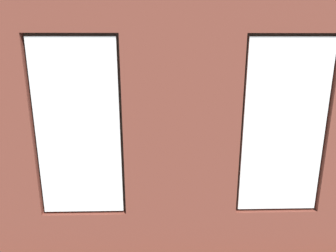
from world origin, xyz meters
TOP-DOWN VIEW (x-y plane):
  - ground_plane at (0.00, 0.00)m, footprint 6.29×5.75m
  - brick_wall_with_windows at (0.00, 2.49)m, footprint 5.69×0.30m
  - white_wall_right at (2.80, 0.20)m, footprint 0.10×4.75m
  - couch_by_window at (0.76, 1.85)m, footprint 1.95×0.87m
  - couch_left at (-2.15, 0.61)m, footprint 0.91×2.06m
  - coffee_table at (0.29, 0.01)m, footprint 1.51×0.82m
  - cup_ceramic at (0.29, 0.01)m, footprint 0.09×0.09m
  - candle_jar at (0.75, 0.14)m, footprint 0.08×0.08m
  - table_plant_small at (-0.12, -0.13)m, footprint 0.15×0.15m
  - remote_black at (0.48, -0.09)m, footprint 0.15×0.16m
  - remote_gray at (0.18, 0.14)m, footprint 0.18×0.12m
  - media_console at (2.50, -0.46)m, footprint 1.04×0.42m
  - tv_flatscreen at (2.50, -0.46)m, footprint 1.19×0.20m
  - papasan_chair at (1.02, -1.67)m, footprint 1.03×1.03m
  - potted_plant_near_tv at (1.95, 0.51)m, footprint 0.63×0.63m
  - potted_plant_mid_room_small at (-0.80, -0.74)m, footprint 0.23×0.23m
  - potted_plant_foreground_right at (2.20, -1.83)m, footprint 0.58×0.58m

SIDE VIEW (x-z plane):
  - ground_plane at x=0.00m, z-range -0.10..0.00m
  - media_console at x=2.50m, z-range 0.00..0.59m
  - couch_left at x=-2.15m, z-range -0.07..0.73m
  - couch_by_window at x=0.76m, z-range -0.07..0.73m
  - potted_plant_mid_room_small at x=-0.80m, z-range 0.09..0.59m
  - coffee_table at x=0.29m, z-range 0.17..0.62m
  - papasan_chair at x=1.02m, z-range 0.10..0.77m
  - remote_black at x=0.48m, z-range 0.45..0.47m
  - remote_gray at x=0.18m, z-range 0.45..0.47m
  - cup_ceramic at x=0.29m, z-range 0.45..0.55m
  - candle_jar at x=0.75m, z-range 0.45..0.55m
  - potted_plant_foreground_right at x=2.20m, z-range 0.15..0.96m
  - table_plant_small at x=-0.12m, z-range 0.45..0.69m
  - potted_plant_near_tv at x=1.95m, z-range 0.19..1.34m
  - tv_flatscreen at x=2.50m, z-range 0.59..1.43m
  - brick_wall_with_windows at x=0.00m, z-range -0.03..3.06m
  - white_wall_right at x=2.80m, z-range 0.00..3.09m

